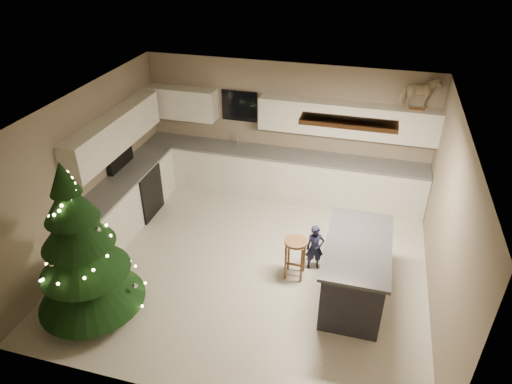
{
  "coord_description": "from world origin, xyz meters",
  "views": [
    {
      "loc": [
        1.58,
        -5.5,
        4.83
      ],
      "look_at": [
        0.0,
        0.35,
        1.15
      ],
      "focal_mm": 32.0,
      "sensor_mm": 36.0,
      "label": 1
    }
  ],
  "objects_px": {
    "rocking_horse": "(420,93)",
    "toddler": "(315,248)",
    "bar_stool": "(296,250)",
    "christmas_tree": "(83,257)",
    "island": "(355,270)"
  },
  "relations": [
    {
      "from": "bar_stool",
      "to": "christmas_tree",
      "type": "xyz_separation_m",
      "value": [
        -2.59,
        -1.48,
        0.48
      ]
    },
    {
      "from": "bar_stool",
      "to": "toddler",
      "type": "bearing_deg",
      "value": 45.1
    },
    {
      "from": "island",
      "to": "christmas_tree",
      "type": "bearing_deg",
      "value": -160.15
    },
    {
      "from": "bar_stool",
      "to": "rocking_horse",
      "type": "xyz_separation_m",
      "value": [
        1.56,
        2.41,
        1.78
      ]
    },
    {
      "from": "bar_stool",
      "to": "rocking_horse",
      "type": "bearing_deg",
      "value": 57.05
    },
    {
      "from": "island",
      "to": "toddler",
      "type": "bearing_deg",
      "value": 143.22
    },
    {
      "from": "christmas_tree",
      "to": "rocking_horse",
      "type": "bearing_deg",
      "value": 43.17
    },
    {
      "from": "rocking_horse",
      "to": "toddler",
      "type": "bearing_deg",
      "value": 127.64
    },
    {
      "from": "bar_stool",
      "to": "toddler",
      "type": "distance_m",
      "value": 0.39
    },
    {
      "from": "christmas_tree",
      "to": "rocking_horse",
      "type": "distance_m",
      "value": 5.84
    },
    {
      "from": "bar_stool",
      "to": "toddler",
      "type": "height_order",
      "value": "toddler"
    },
    {
      "from": "christmas_tree",
      "to": "toddler",
      "type": "distance_m",
      "value": 3.39
    },
    {
      "from": "island",
      "to": "bar_stool",
      "type": "height_order",
      "value": "island"
    },
    {
      "from": "rocking_horse",
      "to": "island",
      "type": "bearing_deg",
      "value": 144.88
    },
    {
      "from": "christmas_tree",
      "to": "toddler",
      "type": "relative_size",
      "value": 3.05
    }
  ]
}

